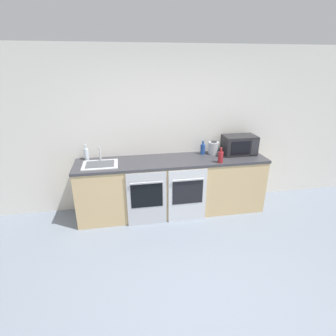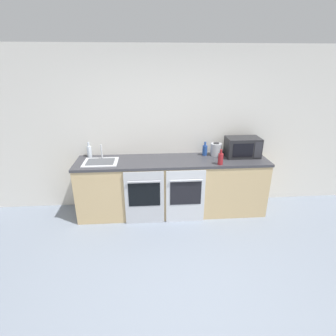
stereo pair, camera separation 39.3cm
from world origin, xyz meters
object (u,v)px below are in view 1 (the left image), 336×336
bottle_clear (86,154)px  kettle (214,148)px  oven_left (147,199)px  microwave (239,145)px  bottle_blue (203,149)px  bottle_red (221,157)px  sink (100,164)px  oven_right (187,195)px

bottle_clear → kettle: size_ratio=1.15×
oven_left → microwave: 1.76m
kettle → bottle_blue: bearing=173.6°
bottle_red → bottle_clear: size_ratio=0.96×
kettle → sink: 1.85m
bottle_red → bottle_blue: (-0.15, 0.44, -0.00)m
oven_right → microwave: size_ratio=1.62×
microwave → sink: microwave is taller
oven_left → bottle_red: bearing=4.3°
oven_left → microwave: (1.59, 0.42, 0.63)m
bottle_red → kettle: (0.03, 0.42, 0.01)m
bottle_red → sink: 1.81m
oven_right → bottle_red: 0.78m
bottle_clear → kettle: (2.05, -0.07, 0.01)m
bottle_red → sink: size_ratio=0.46×
microwave → bottle_red: 0.56m
microwave → kettle: bearing=168.2°
bottle_blue → sink: sink is taller
microwave → bottle_blue: 0.60m
bottle_red → bottle_clear: bearing=166.3°
microwave → bottle_blue: bearing=169.8°
kettle → sink: size_ratio=0.42×
bottle_clear → sink: size_ratio=0.48×
kettle → sink: sink is taller
oven_left → bottle_blue: bottle_blue is taller
sink → bottle_blue: bearing=7.8°
bottle_blue → kettle: size_ratio=1.05×
bottle_clear → bottle_blue: size_ratio=1.09×
bottle_blue → kettle: bearing=-6.4°
bottle_blue → kettle: bottle_blue is taller
bottle_clear → bottle_red: bearing=-13.7°
oven_right → microwave: bearing=23.4°
bottle_clear → sink: bottle_clear is taller
microwave → sink: (-2.24, -0.12, -0.14)m
bottle_blue → bottle_red: bearing=-71.5°
oven_right → bottle_blue: size_ratio=3.83×
bottle_clear → bottle_blue: bottle_clear is taller
oven_right → kettle: size_ratio=4.04×
sink → bottle_clear: bearing=127.7°
bottle_blue → kettle: (0.18, -0.02, 0.01)m
oven_left → sink: sink is taller
kettle → bottle_clear: bearing=177.9°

